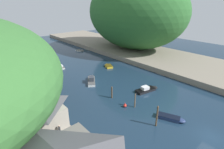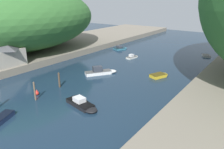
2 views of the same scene
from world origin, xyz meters
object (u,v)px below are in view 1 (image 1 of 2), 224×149
(boat_navy_launch, at_px, (147,89))
(person_on_quay, at_px, (59,130))
(boat_red_skiff, at_px, (108,66))
(boat_far_right_bank, at_px, (61,67))
(boat_open_rowboat, at_px, (79,51))
(boat_moored_right, at_px, (26,67))
(boathouse_shed, at_px, (35,112))
(boat_far_upstream, at_px, (91,80))
(boat_small_dinghy, at_px, (172,118))
(channel_buoy_near, at_px, (125,105))

(boat_navy_launch, xyz_separation_m, person_on_quay, (-21.40, -1.82, 2.07))
(boat_red_skiff, distance_m, boat_navy_launch, 17.72)
(boat_far_right_bank, relative_size, person_on_quay, 2.21)
(boat_navy_launch, bearing_deg, person_on_quay, -74.35)
(boat_open_rowboat, bearing_deg, boat_navy_launch, -122.69)
(boat_red_skiff, xyz_separation_m, boat_open_rowboat, (3.05, 21.36, -0.10))
(boat_red_skiff, relative_size, boat_moored_right, 0.90)
(boat_far_right_bank, height_order, boat_open_rowboat, boat_far_right_bank)
(boat_navy_launch, height_order, boat_far_right_bank, boat_navy_launch)
(boat_open_rowboat, bearing_deg, boat_moored_right, 172.80)
(boathouse_shed, xyz_separation_m, boat_far_upstream, (16.62, 10.30, -3.71))
(boat_moored_right, bearing_deg, boat_navy_launch, -40.26)
(boat_open_rowboat, bearing_deg, person_on_quay, -147.67)
(boat_red_skiff, height_order, person_on_quay, person_on_quay)
(boat_moored_right, xyz_separation_m, boat_far_upstream, (9.10, -20.34, 0.20))
(boat_far_right_bank, height_order, person_on_quay, person_on_quay)
(boat_moored_right, height_order, boat_far_upstream, boat_far_upstream)
(boathouse_shed, xyz_separation_m, boat_red_skiff, (26.55, 15.57, -3.90))
(boat_navy_launch, height_order, person_on_quay, person_on_quay)
(boat_red_skiff, xyz_separation_m, boat_small_dinghy, (-8.67, -26.43, -0.00))
(person_on_quay, bearing_deg, boat_navy_launch, -74.96)
(boat_open_rowboat, bearing_deg, boat_far_upstream, -139.07)
(boat_open_rowboat, height_order, channel_buoy_near, channel_buoy_near)
(boat_far_right_bank, bearing_deg, boat_open_rowboat, 51.05)
(boat_red_skiff, height_order, boat_navy_launch, boat_navy_launch)
(boat_moored_right, xyz_separation_m, person_on_quay, (-5.88, -34.26, 2.15))
(boat_far_upstream, xyz_separation_m, channel_buoy_near, (-1.87, -13.38, -0.14))
(boat_small_dinghy, distance_m, person_on_quay, 17.91)
(person_on_quay, bearing_deg, boat_far_upstream, -36.92)
(boat_navy_launch, bearing_deg, boat_open_rowboat, -178.81)
(boathouse_shed, bearing_deg, boat_red_skiff, 30.39)
(channel_buoy_near, bearing_deg, boat_red_skiff, 57.66)
(boat_far_right_bank, xyz_separation_m, boat_small_dinghy, (2.48, -35.07, -0.01))
(boat_navy_launch, xyz_separation_m, boat_far_right_bank, (-7.65, 26.00, -0.06))
(boat_navy_launch, distance_m, channel_buoy_near, 8.40)
(boat_open_rowboat, bearing_deg, boat_far_right_bank, -161.22)
(boat_moored_right, relative_size, channel_buoy_near, 4.78)
(boat_far_upstream, bearing_deg, boat_open_rowboat, 98.40)
(person_on_quay, bearing_deg, boat_moored_right, 0.45)
(boat_moored_right, distance_m, boat_open_rowboat, 22.95)
(boat_moored_right, bearing_deg, boat_far_upstream, -41.74)
(boat_red_skiff, bearing_deg, boat_far_upstream, -128.64)
(boat_red_skiff, relative_size, boat_far_upstream, 0.65)
(boat_red_skiff, distance_m, boat_small_dinghy, 27.82)
(boat_small_dinghy, bearing_deg, boat_far_right_bank, -109.57)
(boathouse_shed, relative_size, boat_small_dinghy, 1.54)
(boat_far_upstream, bearing_deg, boathouse_shed, -113.82)
(boat_red_skiff, bearing_deg, boat_small_dinghy, -84.74)
(boathouse_shed, relative_size, boat_far_upstream, 1.21)
(boat_small_dinghy, xyz_separation_m, boat_far_upstream, (-1.27, 21.16, 0.19))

